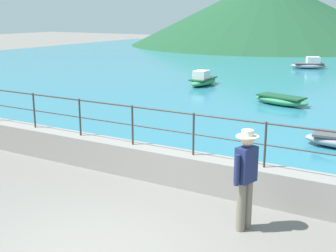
% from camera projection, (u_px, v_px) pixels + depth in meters
% --- Properties ---
extents(promenade_wall, '(20.00, 0.56, 0.70)m').
position_uv_depth(promenade_wall, '(193.00, 171.00, 9.54)').
color(promenade_wall, gray).
rests_on(promenade_wall, ground).
extents(railing, '(18.44, 0.04, 0.90)m').
position_uv_depth(railing, '(194.00, 126.00, 9.30)').
color(railing, '#383330').
rests_on(railing, promenade_wall).
extents(hill_main, '(30.67, 30.67, 7.45)m').
position_uv_depth(hill_main, '(267.00, 11.00, 50.38)').
color(hill_main, '#1E4C2D').
rests_on(hill_main, ground).
extents(person_walking, '(0.38, 0.55, 1.75)m').
position_uv_depth(person_walking, '(246.00, 175.00, 7.50)').
color(person_walking, slate).
rests_on(person_walking, ground).
extents(boat_2, '(2.45, 1.46, 0.36)m').
position_uv_depth(boat_2, '(281.00, 100.00, 17.76)').
color(boat_2, '#338C59').
rests_on(boat_2, lake_water).
extents(boat_3, '(2.46, 1.84, 0.76)m').
position_uv_depth(boat_3, '(310.00, 64.00, 29.23)').
color(boat_3, gray).
rests_on(boat_3, lake_water).
extents(boat_5, '(0.98, 2.33, 0.76)m').
position_uv_depth(boat_5, '(203.00, 80.00, 22.51)').
color(boat_5, '#338C59').
rests_on(boat_5, lake_water).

